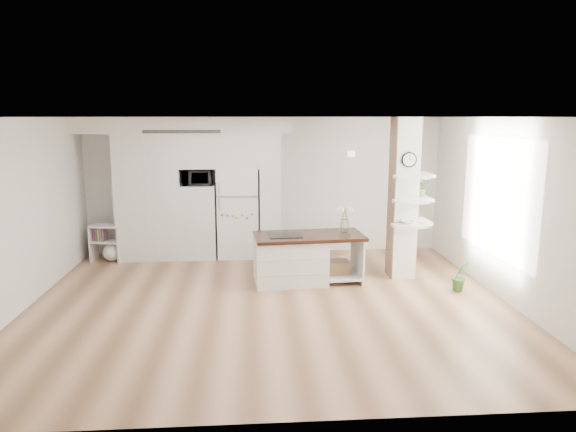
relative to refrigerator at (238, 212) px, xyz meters
name	(u,v)px	position (x,y,z in m)	size (l,w,h in m)	color
floor	(270,303)	(0.53, -2.68, -0.88)	(7.00, 6.00, 0.01)	tan
room	(269,178)	(0.53, -2.68, 0.98)	(7.04, 6.04, 2.72)	white
cabinet_wall	(189,181)	(-0.92, -0.01, 0.63)	(4.00, 0.71, 2.70)	white
refrigerator	(238,212)	(0.00, 0.00, 0.00)	(0.78, 0.69, 1.75)	white
column	(409,199)	(2.90, -1.55, 0.48)	(0.69, 0.90, 2.70)	silver
window	(497,197)	(4.00, -2.38, 0.62)	(2.40, 2.40, 0.00)	white
pendant_light	(386,158)	(2.23, -2.53, 1.24)	(0.12, 0.12, 0.10)	white
kitchen_island	(297,257)	(1.01, -1.71, -0.45)	(1.85, 0.99, 1.37)	white
bookshelf	(109,245)	(-2.45, -0.19, -0.57)	(0.64, 0.44, 0.70)	white
floor_plant_a	(460,276)	(3.52, -2.34, -0.63)	(0.26, 0.21, 0.48)	#3E7930
floor_plant_b	(404,254)	(3.02, -1.04, -0.61)	(0.29, 0.29, 0.52)	#3E7930
microwave	(198,177)	(-0.75, -0.06, 0.69)	(0.54, 0.37, 0.30)	#2D2D2D
shelf_plant	(421,187)	(3.15, -1.38, 0.65)	(0.27, 0.23, 0.30)	#3E7930
decor_bowl	(408,222)	(2.82, -1.78, 0.13)	(0.22, 0.22, 0.05)	white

